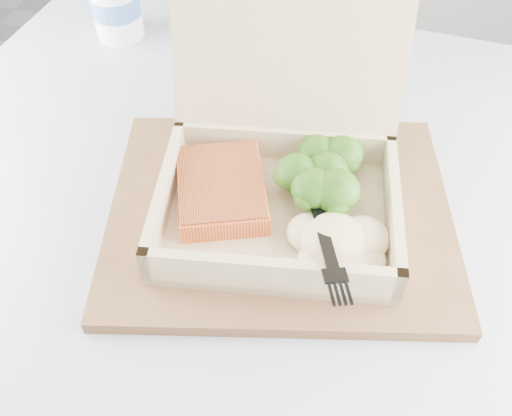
% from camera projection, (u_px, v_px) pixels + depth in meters
% --- Properties ---
extents(cafe_table, '(0.92, 0.92, 0.74)m').
position_uv_depth(cafe_table, '(235.00, 302.00, 0.76)').
color(cafe_table, black).
rests_on(cafe_table, floor).
extents(serving_tray, '(0.40, 0.34, 0.02)m').
position_uv_depth(serving_tray, '(280.00, 213.00, 0.60)').
color(serving_tray, brown).
rests_on(serving_tray, cafe_table).
extents(takeout_container, '(0.26, 0.27, 0.21)m').
position_uv_depth(takeout_container, '(281.00, 155.00, 0.57)').
color(takeout_container, tan).
rests_on(takeout_container, serving_tray).
extents(salmon_fillet, '(0.12, 0.14, 0.02)m').
position_uv_depth(salmon_fillet, '(221.00, 189.00, 0.58)').
color(salmon_fillet, orange).
rests_on(salmon_fillet, takeout_container).
extents(broccoli_pile, '(0.11, 0.11, 0.04)m').
position_uv_depth(broccoli_pile, '(326.00, 176.00, 0.58)').
color(broccoli_pile, '#3F791B').
rests_on(broccoli_pile, takeout_container).
extents(mashed_potatoes, '(0.10, 0.09, 0.03)m').
position_uv_depth(mashed_potatoes, '(334.00, 240.00, 0.53)').
color(mashed_potatoes, beige).
rests_on(mashed_potatoes, takeout_container).
extents(plastic_fork, '(0.06, 0.14, 0.02)m').
position_uv_depth(plastic_fork, '(320.00, 216.00, 0.53)').
color(plastic_fork, black).
rests_on(plastic_fork, mashed_potatoes).
extents(paper_cup, '(0.07, 0.07, 0.09)m').
position_uv_depth(paper_cup, '(116.00, 5.00, 0.80)').
color(paper_cup, white).
rests_on(paper_cup, cafe_table).
extents(receipt, '(0.11, 0.14, 0.00)m').
position_uv_depth(receipt, '(308.00, 95.00, 0.74)').
color(receipt, white).
rests_on(receipt, cafe_table).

